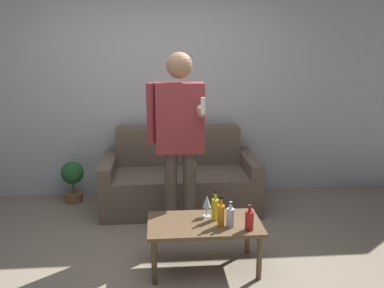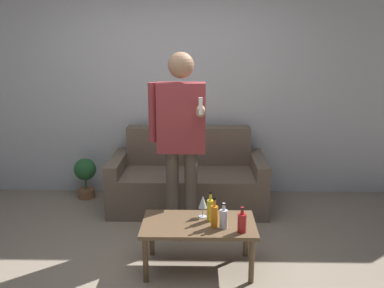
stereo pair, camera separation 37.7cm
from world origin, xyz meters
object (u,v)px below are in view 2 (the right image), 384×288
(couch, at_px, (188,179))
(bottle_orange, at_px, (242,222))
(coffee_table, at_px, (199,228))
(person_standing_front, at_px, (181,132))

(couch, height_order, bottle_orange, couch)
(couch, relative_size, bottle_orange, 8.33)
(coffee_table, distance_m, bottle_orange, 0.39)
(couch, bearing_deg, bottle_orange, -73.73)
(couch, distance_m, coffee_table, 1.41)
(coffee_table, height_order, bottle_orange, bottle_orange)
(couch, height_order, person_standing_front, person_standing_front)
(coffee_table, distance_m, person_standing_front, 0.91)
(coffee_table, relative_size, person_standing_front, 0.53)
(couch, relative_size, coffee_table, 1.86)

